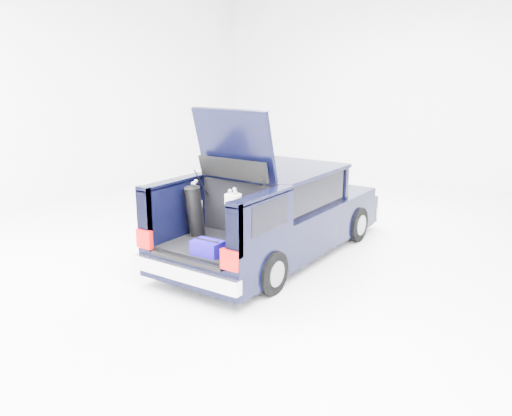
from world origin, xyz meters
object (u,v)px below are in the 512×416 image
Objects in this scene: black_golf_bag at (195,211)px; blue_duffel at (208,248)px; blue_golf_bag at (233,219)px; car at (277,214)px; red_suitcase at (258,226)px.

black_golf_bag reaches higher than blue_duffel.
blue_duffel is (-0.00, -0.57, -0.27)m from blue_golf_bag.
car reaches higher than blue_golf_bag.
car is 2.01m from blue_duffel.
blue_duffel is (0.18, -2.01, 0.03)m from car.
blue_duffel is at bearing -85.00° from car.
blue_golf_bag is at bearing 12.79° from black_golf_bag.
black_golf_bag is at bearing -153.77° from red_suitcase.
black_golf_bag is 0.68m from blue_golf_bag.
red_suitcase is at bearing 13.44° from blue_golf_bag.
black_golf_bag is (-0.50, -1.47, 0.31)m from car.
car is at bearing 81.23° from black_golf_bag.
blue_golf_bag reaches higher than red_suitcase.
blue_golf_bag is (-0.32, -0.15, 0.10)m from red_suitcase.
blue_golf_bag is 0.63m from blue_duffel.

